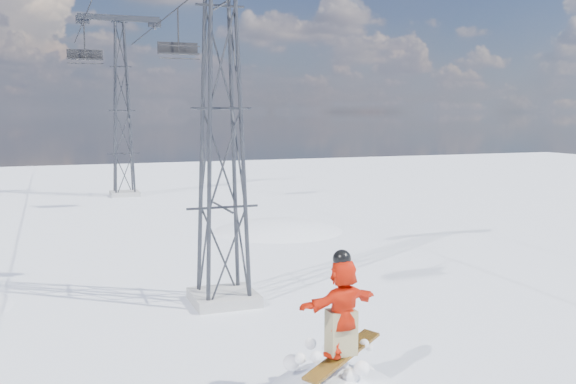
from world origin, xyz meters
name	(u,v)px	position (x,y,z in m)	size (l,w,h in m)	color
lift_tower_near	(221,110)	(0.80, 8.00, 5.47)	(5.20, 1.80, 11.43)	#999999
lift_tower_far	(122,111)	(0.80, 33.00, 5.47)	(5.20, 1.80, 11.43)	#999999
lift_chair_mid	(178,49)	(3.00, 25.31, 8.71)	(2.15, 0.62, 2.67)	black
lift_chair_far	(85,56)	(-1.40, 31.81, 8.78)	(2.09, 0.60, 2.59)	black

